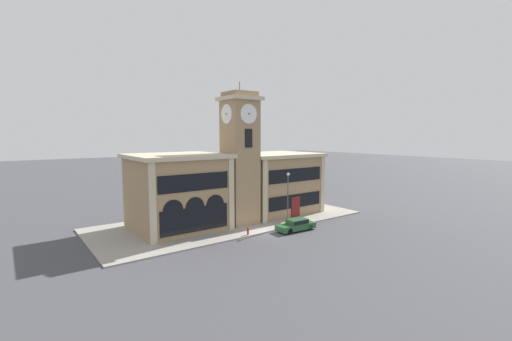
% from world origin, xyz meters
% --- Properties ---
extents(ground_plane, '(300.00, 300.00, 0.00)m').
position_xyz_m(ground_plane, '(0.00, 0.00, 0.00)').
color(ground_plane, '#424247').
extents(sidewalk_kerb, '(34.61, 14.42, 0.15)m').
position_xyz_m(sidewalk_kerb, '(0.00, 7.21, 0.07)').
color(sidewalk_kerb, gray).
rests_on(sidewalk_kerb, ground_plane).
extents(clock_tower, '(4.35, 4.35, 17.55)m').
position_xyz_m(clock_tower, '(-0.00, 5.16, 8.24)').
color(clock_tower, '#9E7F5B').
rests_on(clock_tower, ground_plane).
extents(town_hall_left_wing, '(10.72, 9.78, 8.94)m').
position_xyz_m(town_hall_left_wing, '(-7.14, 7.84, 4.50)').
color(town_hall_left_wing, '#9E7F5B').
rests_on(town_hall_left_wing, ground_plane).
extents(town_hall_right_wing, '(11.88, 9.78, 8.56)m').
position_xyz_m(town_hall_right_wing, '(7.71, 7.85, 4.31)').
color(town_hall_right_wing, '#9E7F5B').
rests_on(town_hall_right_wing, ground_plane).
extents(parked_car_near, '(4.92, 2.07, 1.37)m').
position_xyz_m(parked_car_near, '(3.61, -1.21, 0.72)').
color(parked_car_near, '#285633').
rests_on(parked_car_near, ground_plane).
extents(street_lamp, '(0.36, 0.36, 6.50)m').
position_xyz_m(street_lamp, '(3.83, 0.53, 4.34)').
color(street_lamp, '#4C4C51').
rests_on(street_lamp, sidewalk_kerb).
extents(fire_hydrant, '(0.22, 0.22, 0.87)m').
position_xyz_m(fire_hydrant, '(-2.22, 0.36, 0.57)').
color(fire_hydrant, red).
rests_on(fire_hydrant, sidewalk_kerb).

